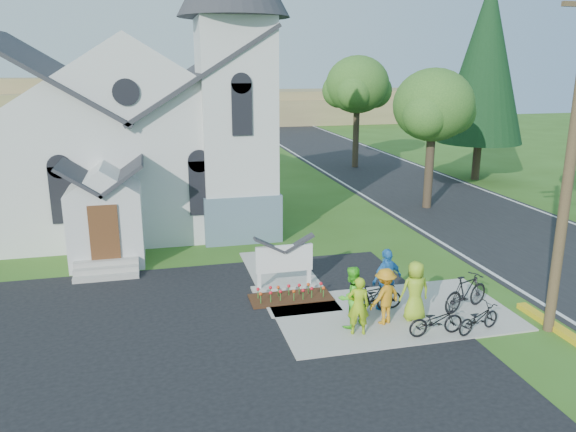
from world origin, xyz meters
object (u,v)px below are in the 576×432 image
object	(u,v)px
bike_2	(436,321)
cyclist_4	(415,291)
bike_3	(466,292)
bike_4	(478,318)
cyclist_0	(358,306)
cyclist_3	(385,296)
bike_0	(377,297)
cyclist_1	(351,297)
bike_1	(372,299)
church_sign	(284,259)
cyclist_2	(387,279)
utility_pole	(576,137)

from	to	relation	value
bike_2	cyclist_4	xyz separation A→B (m)	(-0.14, 1.04, 0.46)
bike_3	bike_4	bearing A→B (deg)	141.91
cyclist_0	cyclist_3	distance (m)	1.06
bike_2	cyclist_3	xyz separation A→B (m)	(-1.07, 1.03, 0.40)
bike_3	bike_0	bearing A→B (deg)	55.91
bike_2	cyclist_4	distance (m)	1.15
cyclist_1	bike_1	xyz separation A→B (m)	(0.92, 0.69, -0.44)
bike_4	church_sign	bearing A→B (deg)	27.79
bike_1	cyclist_4	size ratio (longest dim) A/B	0.85
church_sign	bike_0	size ratio (longest dim) A/B	1.40
bike_1	bike_2	bearing A→B (deg)	-157.56
cyclist_1	cyclist_3	distance (m)	1.01
cyclist_2	bike_3	bearing A→B (deg)	143.98
church_sign	bike_3	distance (m)	5.76
utility_pole	bike_4	world-z (taller)	utility_pole
cyclist_3	bike_4	world-z (taller)	cyclist_3
utility_pole	bike_0	bearing A→B (deg)	151.71
cyclist_2	cyclist_0	bearing A→B (deg)	21.58
cyclist_2	cyclist_3	world-z (taller)	cyclist_2
church_sign	cyclist_3	xyz separation A→B (m)	(2.15, -3.27, -0.16)
cyclist_4	cyclist_2	bearing A→B (deg)	-57.05
cyclist_1	cyclist_0	bearing A→B (deg)	73.52
church_sign	cyclist_3	distance (m)	3.92
cyclist_2	bike_3	distance (m)	2.42
cyclist_0	bike_2	distance (m)	2.16
bike_1	cyclist_4	distance (m)	1.30
bike_2	church_sign	bearing A→B (deg)	35.58
church_sign	utility_pole	bearing A→B (deg)	-35.60
church_sign	cyclist_2	size ratio (longest dim) A/B	1.15
cyclist_4	bike_1	bearing A→B (deg)	-32.84
cyclist_3	bike_0	bearing A→B (deg)	-122.15
utility_pole	cyclist_2	bearing A→B (deg)	150.22
church_sign	cyclist_0	xyz separation A→B (m)	(1.19, -3.71, -0.15)
cyclist_0	bike_0	size ratio (longest dim) A/B	1.05
bike_0	bike_1	size ratio (longest dim) A/B	1.05
church_sign	bike_2	world-z (taller)	church_sign
cyclist_0	bike_3	world-z (taller)	cyclist_0
utility_pole	bike_2	distance (m)	5.97
cyclist_2	cyclist_1	bearing A→B (deg)	8.86
bike_0	bike_1	bearing A→B (deg)	122.61
cyclist_4	utility_pole	bearing A→B (deg)	159.04
utility_pole	bike_2	bearing A→B (deg)	173.03
bike_1	bike_4	distance (m)	3.01
bike_2	cyclist_3	size ratio (longest dim) A/B	0.97
bike_4	cyclist_2	bearing A→B (deg)	25.95
cyclist_3	bike_3	xyz separation A→B (m)	(2.73, 0.25, -0.26)
bike_1	cyclist_3	size ratio (longest dim) A/B	0.91
utility_pole	bike_0	world-z (taller)	utility_pole
cyclist_2	bike_2	distance (m)	2.06
bike_1	bike_3	bearing A→B (deg)	-110.42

